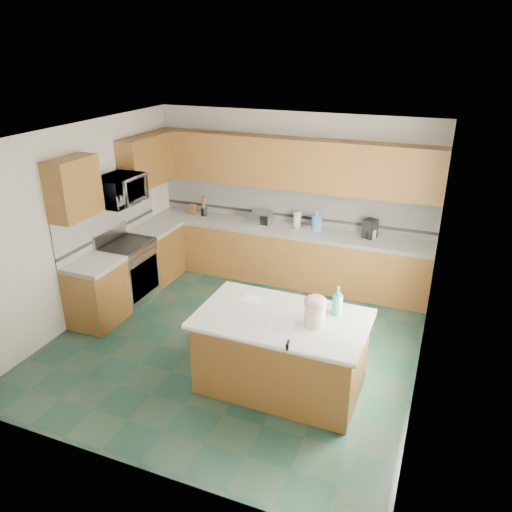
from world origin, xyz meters
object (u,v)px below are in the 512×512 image
at_px(soap_bottle_island, 338,301).
at_px(toaster_oven, 261,218).
at_px(island_base, 281,354).
at_px(treat_jar, 315,315).
at_px(island_top, 282,319).
at_px(knife_block, 192,209).
at_px(coffee_maker, 370,229).

height_order(soap_bottle_island, toaster_oven, soap_bottle_island).
relative_size(island_base, treat_jar, 7.53).
height_order(island_top, treat_jar, treat_jar).
bearing_deg(island_top, toaster_oven, 116.04).
xyz_separation_m(knife_block, coffee_maker, (3.03, 0.03, 0.05)).
distance_m(island_base, island_top, 0.46).
bearing_deg(soap_bottle_island, toaster_oven, 118.33).
bearing_deg(treat_jar, coffee_maker, 91.89).
relative_size(island_top, soap_bottle_island, 5.65).
bearing_deg(island_top, treat_jar, -4.96).
bearing_deg(soap_bottle_island, treat_jar, -127.83).
distance_m(treat_jar, coffee_maker, 2.77).
height_order(knife_block, coffee_maker, coffee_maker).
height_order(island_base, treat_jar, treat_jar).
bearing_deg(island_base, island_top, -179.44).
distance_m(island_base, knife_block, 3.78).
distance_m(island_top, soap_bottle_island, 0.63).
height_order(island_top, knife_block, knife_block).
bearing_deg(treat_jar, toaster_oven, 125.01).
relative_size(treat_jar, toaster_oven, 0.70).
bearing_deg(island_base, coffee_maker, 80.95).
xyz_separation_m(treat_jar, soap_bottle_island, (0.17, 0.30, 0.05)).
xyz_separation_m(island_top, soap_bottle_island, (0.54, 0.27, 0.19)).
distance_m(island_top, toaster_oven, 3.00).
bearing_deg(knife_block, soap_bottle_island, -39.93).
height_order(island_base, soap_bottle_island, soap_bottle_island).
height_order(island_top, soap_bottle_island, soap_bottle_island).
relative_size(soap_bottle_island, knife_block, 1.75).
xyz_separation_m(island_top, coffee_maker, (0.46, 2.74, 0.17)).
relative_size(island_base, island_top, 0.95).
xyz_separation_m(soap_bottle_island, knife_block, (-3.11, 2.44, -0.07)).
bearing_deg(island_top, soap_bottle_island, 26.94).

